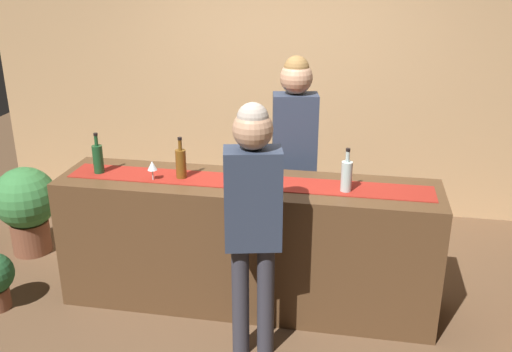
{
  "coord_description": "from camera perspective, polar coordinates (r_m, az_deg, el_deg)",
  "views": [
    {
      "loc": [
        0.73,
        -3.63,
        2.43
      ],
      "look_at": [
        0.07,
        0.0,
        1.01
      ],
      "focal_mm": 40.13,
      "sensor_mm": 36.0,
      "label": 1
    }
  ],
  "objects": [
    {
      "name": "back_wall",
      "position": [
        5.66,
        2.87,
        11.01
      ],
      "size": [
        6.0,
        0.12,
        2.9
      ],
      "primitive_type": "cube",
      "color": "tan",
      "rests_on": "ground"
    },
    {
      "name": "bartender",
      "position": [
        4.44,
        3.87,
        3.44
      ],
      "size": [
        0.37,
        0.26,
        1.76
      ],
      "rotation": [
        0.0,
        0.0,
        3.33
      ],
      "color": "#26262B",
      "rests_on": "ground"
    },
    {
      "name": "potted_plant_tall",
      "position": [
        5.28,
        -21.93,
        -2.65
      ],
      "size": [
        0.53,
        0.53,
        0.78
      ],
      "color": "brown",
      "rests_on": "ground"
    },
    {
      "name": "bar_counter",
      "position": [
        4.18,
        -0.91,
        -6.76
      ],
      "size": [
        2.69,
        0.6,
        0.96
      ],
      "primitive_type": "cube",
      "color": "#543821",
      "rests_on": "ground"
    },
    {
      "name": "wine_glass_mid_counter",
      "position": [
        4.02,
        -1.61,
        1.24
      ],
      "size": [
        0.07,
        0.07,
        0.14
      ],
      "color": "silver",
      "rests_on": "bar_counter"
    },
    {
      "name": "wine_bottle_green",
      "position": [
        4.26,
        -15.47,
        1.7
      ],
      "size": [
        0.07,
        0.07,
        0.3
      ],
      "color": "#194723",
      "rests_on": "bar_counter"
    },
    {
      "name": "wine_glass_near_customer",
      "position": [
        4.04,
        -10.3,
        0.96
      ],
      "size": [
        0.07,
        0.07,
        0.14
      ],
      "color": "silver",
      "rests_on": "bar_counter"
    },
    {
      "name": "ground_plane",
      "position": [
        4.43,
        -0.88,
        -12.29
      ],
      "size": [
        10.0,
        10.0,
        0.0
      ],
      "primitive_type": "plane",
      "color": "brown"
    },
    {
      "name": "counter_runner_cloth",
      "position": [
        3.98,
        -0.95,
        -0.57
      ],
      "size": [
        2.55,
        0.28,
        0.01
      ],
      "primitive_type": "cube",
      "color": "maroon",
      "rests_on": "bar_counter"
    },
    {
      "name": "customer_sipping",
      "position": [
        3.41,
        -0.31,
        -3.2
      ],
      "size": [
        0.38,
        0.27,
        1.68
      ],
      "rotation": [
        0.0,
        0.0,
        0.23
      ],
      "color": "#33333D",
      "rests_on": "ground"
    },
    {
      "name": "wine_bottle_clear",
      "position": [
        3.83,
        9.01,
        0.04
      ],
      "size": [
        0.07,
        0.07,
        0.3
      ],
      "color": "#B2C6C1",
      "rests_on": "bar_counter"
    },
    {
      "name": "wine_bottle_amber",
      "position": [
        4.04,
        -7.49,
        1.28
      ],
      "size": [
        0.07,
        0.07,
        0.3
      ],
      "color": "brown",
      "rests_on": "bar_counter"
    }
  ]
}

